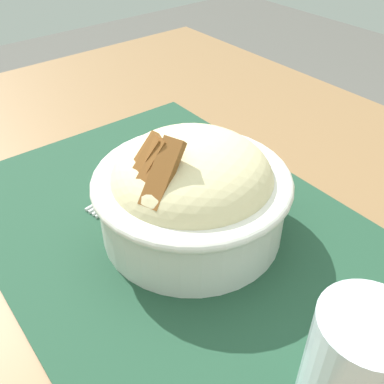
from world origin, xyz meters
name	(u,v)px	position (x,y,z in m)	size (l,w,h in m)	color
table	(192,270)	(0.00, 0.00, 0.70)	(1.08, 0.83, 0.78)	olive
placemat	(168,223)	(0.01, 0.02, 0.78)	(0.47, 0.35, 0.00)	#1E422D
bowl	(192,191)	(-0.01, 0.01, 0.83)	(0.20, 0.20, 0.13)	silver
fork	(131,189)	(0.09, 0.02, 0.78)	(0.04, 0.14, 0.00)	silver
drinking_glass	(354,368)	(-0.23, 0.04, 0.82)	(0.07, 0.07, 0.09)	silver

